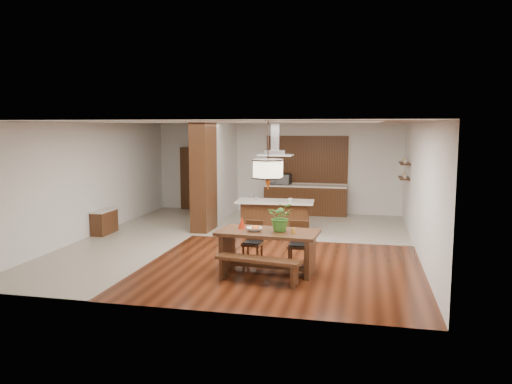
% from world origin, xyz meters
% --- Properties ---
extents(room_shell, '(9.00, 9.04, 2.92)m').
position_xyz_m(room_shell, '(0.00, 0.00, 2.06)').
color(room_shell, '#331409').
rests_on(room_shell, ground).
extents(tile_hallway, '(2.50, 9.00, 0.01)m').
position_xyz_m(tile_hallway, '(-2.75, 0.00, 0.01)').
color(tile_hallway, '#B1A694').
rests_on(tile_hallway, ground).
extents(tile_kitchen, '(5.50, 4.00, 0.01)m').
position_xyz_m(tile_kitchen, '(1.25, 2.50, 0.01)').
color(tile_kitchen, '#B1A694').
rests_on(tile_kitchen, ground).
extents(soffit_band, '(8.00, 9.00, 0.02)m').
position_xyz_m(soffit_band, '(0.00, 0.00, 2.88)').
color(soffit_band, '#3C1E0F').
rests_on(soffit_band, room_shell).
extents(partition_pier, '(0.45, 1.00, 2.90)m').
position_xyz_m(partition_pier, '(-1.40, 1.20, 1.45)').
color(partition_pier, black).
rests_on(partition_pier, ground).
extents(partition_stub, '(0.18, 2.40, 2.90)m').
position_xyz_m(partition_stub, '(-1.40, 3.30, 1.45)').
color(partition_stub, silver).
rests_on(partition_stub, ground).
extents(hallway_console, '(0.37, 0.88, 0.63)m').
position_xyz_m(hallway_console, '(-3.81, 0.20, 0.32)').
color(hallway_console, black).
rests_on(hallway_console, ground).
extents(hallway_doorway, '(1.10, 0.20, 2.10)m').
position_xyz_m(hallway_doorway, '(-2.70, 4.40, 1.05)').
color(hallway_doorway, black).
rests_on(hallway_doorway, ground).
extents(rear_counter, '(2.60, 0.62, 0.95)m').
position_xyz_m(rear_counter, '(1.00, 4.20, 0.48)').
color(rear_counter, black).
rests_on(rear_counter, ground).
extents(kitchen_window, '(2.60, 0.08, 1.50)m').
position_xyz_m(kitchen_window, '(1.00, 4.46, 1.75)').
color(kitchen_window, olive).
rests_on(kitchen_window, room_shell).
extents(shelf_lower, '(0.26, 0.90, 0.04)m').
position_xyz_m(shelf_lower, '(3.87, 2.60, 1.40)').
color(shelf_lower, black).
rests_on(shelf_lower, room_shell).
extents(shelf_upper, '(0.26, 0.90, 0.04)m').
position_xyz_m(shelf_upper, '(3.87, 2.60, 1.80)').
color(shelf_upper, black).
rests_on(shelf_upper, room_shell).
extents(dining_table, '(1.98, 1.08, 0.80)m').
position_xyz_m(dining_table, '(1.02, -2.22, 0.59)').
color(dining_table, black).
rests_on(dining_table, ground).
extents(dining_bench, '(1.61, 0.61, 0.44)m').
position_xyz_m(dining_bench, '(0.97, -2.91, 0.22)').
color(dining_bench, black).
rests_on(dining_bench, ground).
extents(dining_chair_left, '(0.41, 0.41, 0.85)m').
position_xyz_m(dining_chair_left, '(0.58, -1.60, 0.42)').
color(dining_chair_left, black).
rests_on(dining_chair_left, ground).
extents(dining_chair_right, '(0.39, 0.39, 0.89)m').
position_xyz_m(dining_chair_right, '(1.54, -1.66, 0.44)').
color(dining_chair_right, black).
rests_on(dining_chair_right, ground).
extents(pendant_lantern, '(0.64, 0.64, 1.31)m').
position_xyz_m(pendant_lantern, '(1.02, -2.22, 2.25)').
color(pendant_lantern, '#F4E3BB').
rests_on(pendant_lantern, room_shell).
extents(foliage_plant, '(0.54, 0.48, 0.57)m').
position_xyz_m(foliage_plant, '(1.27, -2.18, 1.08)').
color(foliage_plant, '#377226').
rests_on(foliage_plant, dining_table).
extents(fruit_bowl, '(0.36, 0.36, 0.07)m').
position_xyz_m(fruit_bowl, '(0.76, -2.28, 0.84)').
color(fruit_bowl, beige).
rests_on(fruit_bowl, dining_table).
extents(napkin_cone, '(0.16, 0.16, 0.23)m').
position_xyz_m(napkin_cone, '(0.47, -2.08, 0.91)').
color(napkin_cone, '#B4250C').
rests_on(napkin_cone, dining_table).
extents(gold_ornament, '(0.09, 0.09, 0.10)m').
position_xyz_m(gold_ornament, '(1.53, -2.35, 0.85)').
color(gold_ornament, gold).
rests_on(gold_ornament, dining_table).
extents(kitchen_island, '(2.08, 1.00, 0.84)m').
position_xyz_m(kitchen_island, '(0.51, 1.45, 0.43)').
color(kitchen_island, black).
rests_on(kitchen_island, ground).
extents(range_hood, '(0.90, 0.55, 0.87)m').
position_xyz_m(range_hood, '(0.51, 1.45, 2.46)').
color(range_hood, silver).
rests_on(range_hood, room_shell).
extents(island_cup, '(0.14, 0.14, 0.09)m').
position_xyz_m(island_cup, '(0.93, 1.35, 0.88)').
color(island_cup, silver).
rests_on(island_cup, kitchen_island).
extents(microwave, '(0.65, 0.48, 0.33)m').
position_xyz_m(microwave, '(0.20, 4.24, 1.12)').
color(microwave, '#ACAEB3').
rests_on(microwave, rear_counter).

